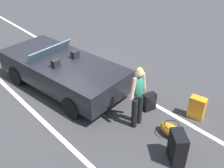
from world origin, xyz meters
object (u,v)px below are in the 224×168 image
(suitcase_large_black, at_px, (178,148))
(duffel_bag, at_px, (171,130))
(convertible_car, at_px, (58,68))
(traveler_person, at_px, (138,94))
(suitcase_medium_bright, at_px, (197,108))
(suitcase_small_carryon, at_px, (149,102))

(suitcase_large_black, xyz_separation_m, duffel_bag, (0.53, -0.54, -0.21))
(convertible_car, height_order, traveler_person, traveler_person)
(suitcase_medium_bright, relative_size, suitcase_small_carryon, 1.24)
(suitcase_large_black, relative_size, suitcase_small_carryon, 1.48)
(convertible_car, distance_m, traveler_person, 2.98)
(convertible_car, distance_m, suitcase_small_carryon, 2.98)
(suitcase_small_carryon, bearing_deg, traveler_person, -62.06)
(suitcase_large_black, relative_size, suitcase_medium_bright, 1.19)
(duffel_bag, bearing_deg, suitcase_medium_bright, -91.79)
(suitcase_medium_bright, distance_m, duffel_bag, 1.06)
(suitcase_medium_bright, distance_m, traveler_person, 1.73)
(suitcase_small_carryon, xyz_separation_m, duffel_bag, (-1.03, 0.40, -0.09))
(duffel_bag, relative_size, traveler_person, 0.40)
(suitcase_small_carryon, distance_m, traveler_person, 1.00)
(traveler_person, bearing_deg, duffel_bag, -165.26)
(convertible_car, height_order, duffel_bag, convertible_car)
(suitcase_large_black, distance_m, suitcase_small_carryon, 1.82)
(convertible_car, height_order, suitcase_large_black, convertible_car)
(suitcase_small_carryon, xyz_separation_m, traveler_person, (-0.18, 0.71, 0.68))
(convertible_car, xyz_separation_m, suitcase_medium_bright, (-3.81, -1.74, -0.28))
(convertible_car, relative_size, traveler_person, 2.62)
(traveler_person, bearing_deg, convertible_car, 2.49)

